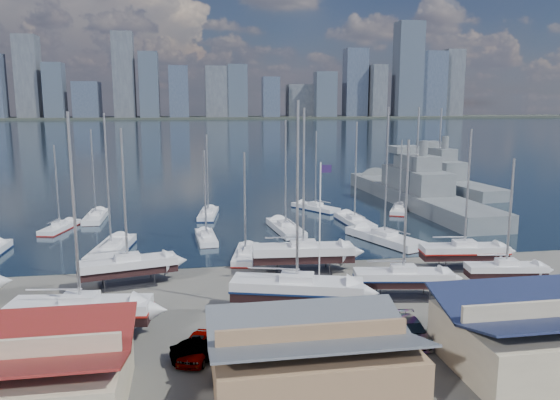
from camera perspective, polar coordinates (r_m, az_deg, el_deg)
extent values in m
plane|color=#605E59|center=(49.76, -0.80, -10.11)|extent=(1400.00, 1400.00, 0.00)
cube|color=#1A2D3D|center=(356.64, -8.50, 7.21)|extent=(1400.00, 600.00, 0.40)
cube|color=#2D332D|center=(616.40, -9.02, 8.48)|extent=(1400.00, 80.00, 2.20)
cube|color=#595E66|center=(637.01, -24.80, 11.62)|extent=(22.49, 24.47, 83.83)
cube|color=#3D4756|center=(623.36, -22.48, 10.55)|extent=(19.55, 21.83, 55.97)
cube|color=#475166|center=(623.49, -19.50, 9.86)|extent=(26.03, 30.49, 37.14)
cube|color=#595E66|center=(607.15, -16.00, 12.44)|extent=(21.60, 16.58, 87.63)
cube|color=#3D4756|center=(606.03, -13.49, 11.61)|extent=(19.42, 28.42, 67.60)
cube|color=#475166|center=(607.91, -10.53, 11.07)|extent=(20.24, 23.80, 54.09)
cube|color=#595E66|center=(605.49, -6.60, 11.17)|extent=(24.62, 19.72, 54.00)
cube|color=#3D4756|center=(605.32, -4.48, 11.30)|extent=(20.75, 17.93, 55.97)
cube|color=#475166|center=(607.93, -0.98, 10.72)|extent=(18.36, 16.25, 43.03)
cube|color=#595E66|center=(632.88, 2.05, 10.35)|extent=(28.49, 22.03, 35.69)
cube|color=#3D4756|center=(621.31, 4.74, 10.95)|extent=(23.34, 17.87, 49.11)
cube|color=#475166|center=(646.61, 7.87, 12.05)|extent=(25.35, 19.79, 75.95)
cube|color=#595E66|center=(647.55, 10.04, 11.18)|extent=(17.00, 27.45, 57.67)
cube|color=#3D4756|center=(661.71, 13.23, 13.14)|extent=(29.28, 24.05, 106.04)
cube|color=#475166|center=(682.45, 15.39, 11.61)|extent=(30.82, 28.37, 74.41)
cube|color=#595E66|center=(697.12, 17.61, 11.59)|extent=(21.74, 17.03, 77.48)
cube|color=#8C6B4C|center=(34.72, 3.42, -16.79)|extent=(12.00, 8.00, 3.00)
cube|color=slate|center=(33.85, 3.45, -13.71)|extent=(12.60, 8.40, 1.27)
cube|color=#BFB293|center=(41.02, 26.40, -13.20)|extent=(13.00, 9.00, 3.40)
cube|color=#1F254E|center=(40.21, 26.66, -10.17)|extent=(13.65, 9.45, 1.41)
cube|color=#2D2D33|center=(44.42, -19.93, -13.19)|extent=(5.90, 3.28, 0.16)
cube|color=black|center=(43.86, -20.06, -11.35)|extent=(10.44, 3.73, 0.82)
cube|color=silver|center=(43.58, -20.12, -10.35)|extent=(10.49, 4.15, 0.82)
cube|color=maroon|center=(43.70, -20.09, -10.81)|extent=(10.60, 4.19, 0.16)
cube|color=silver|center=(43.36, -20.17, -9.53)|extent=(2.75, 2.03, 0.50)
cylinder|color=#B2B2B7|center=(41.67, -20.73, -0.88)|extent=(0.22, 0.22, 13.78)
cube|color=#2D2D33|center=(54.54, -15.52, -8.57)|extent=(5.41, 3.39, 0.16)
cube|color=black|center=(54.09, -15.59, -7.08)|extent=(9.38, 4.21, 0.73)
cube|color=silver|center=(53.88, -15.63, -6.33)|extent=(9.47, 4.59, 0.73)
cube|color=silver|center=(53.72, -15.66, -5.70)|extent=(2.57, 2.02, 0.50)
cylinder|color=#B2B2B7|center=(52.46, -15.97, 0.52)|extent=(0.22, 0.22, 12.32)
cube|color=#2D2D33|center=(46.11, 1.77, -11.69)|extent=(6.44, 4.29, 0.16)
cube|color=black|center=(45.56, 1.78, -9.88)|extent=(11.02, 5.54, 0.86)
cube|color=silver|center=(45.28, 1.79, -8.85)|extent=(11.15, 5.97, 0.86)
cube|color=#0D1D44|center=(45.41, 1.78, -9.33)|extent=(11.26, 6.03, 0.17)
cube|color=silver|center=(45.06, 1.79, -8.04)|extent=(3.09, 2.50, 0.50)
cylinder|color=#B2B2B7|center=(43.39, 1.84, 0.78)|extent=(0.22, 0.22, 14.50)
cube|color=#2D2D33|center=(56.71, 2.42, -7.47)|extent=(5.84, 3.02, 0.16)
cube|color=black|center=(56.27, 2.43, -5.98)|extent=(10.45, 3.22, 0.82)
cube|color=silver|center=(56.05, 2.43, -5.17)|extent=(10.48, 3.65, 0.82)
cube|color=silver|center=(55.88, 2.44, -4.52)|extent=(2.70, 1.92, 0.50)
cylinder|color=#B2B2B7|center=(54.58, 2.49, 2.30)|extent=(0.22, 0.22, 13.89)
cube|color=#2D2D33|center=(50.57, 12.66, -9.93)|extent=(5.00, 2.90, 0.16)
cube|color=black|center=(50.10, 12.73, -8.36)|extent=(8.79, 3.41, 0.69)
cube|color=silver|center=(49.89, 12.76, -7.61)|extent=(8.85, 3.76, 0.69)
cube|color=#0D1D44|center=(49.98, 12.74, -7.96)|extent=(8.93, 3.80, 0.14)
cube|color=silver|center=(49.71, 12.78, -6.96)|extent=(2.35, 1.77, 0.50)
cylinder|color=#B2B2B7|center=(48.40, 13.04, -0.68)|extent=(0.22, 0.22, 11.57)
cube|color=#2D2D33|center=(60.65, 18.57, -6.83)|extent=(5.13, 2.81, 0.16)
cube|color=black|center=(60.25, 18.65, -5.48)|extent=(9.09, 3.17, 0.71)
cube|color=silver|center=(60.07, 18.69, -4.83)|extent=(9.14, 3.54, 0.71)
cube|color=maroon|center=(60.15, 18.67, -5.13)|extent=(9.23, 3.57, 0.14)
cube|color=silver|center=(59.92, 18.72, -4.27)|extent=(2.39, 1.75, 0.50)
cylinder|color=#B2B2B7|center=(58.81, 19.04, 1.18)|extent=(0.22, 0.22, 12.02)
cube|color=#2D2D33|center=(56.05, 22.41, -8.46)|extent=(4.25, 2.41, 0.16)
cube|color=black|center=(55.64, 22.51, -7.08)|extent=(7.50, 2.78, 0.59)
cube|color=silver|center=(55.48, 22.55, -6.50)|extent=(7.54, 3.08, 0.59)
cube|color=silver|center=(55.33, 22.59, -5.96)|extent=(1.99, 1.48, 0.50)
cylinder|color=#B2B2B7|center=(54.29, 22.92, -1.19)|extent=(0.22, 0.22, 9.89)
cube|color=black|center=(80.67, -21.99, -3.10)|extent=(3.93, 8.32, 0.65)
cube|color=silver|center=(80.53, -22.02, -2.65)|extent=(4.26, 8.40, 0.65)
cube|color=maroon|center=(80.60, -22.00, -2.86)|extent=(4.30, 8.49, 0.13)
cube|color=silver|center=(80.42, -22.04, -2.26)|extent=(1.83, 2.30, 0.50)
cylinder|color=#B2B2B7|center=(79.53, -22.29, 1.42)|extent=(0.22, 0.22, 10.93)
cube|color=black|center=(85.94, -18.65, -2.15)|extent=(2.32, 9.36, 0.75)
cube|color=silver|center=(85.79, -18.68, -1.66)|extent=(2.71, 9.36, 0.75)
cube|color=silver|center=(85.67, -18.71, -1.25)|extent=(1.59, 2.35, 0.50)
cylinder|color=#B2B2B7|center=(84.74, -18.94, 2.76)|extent=(0.22, 0.22, 12.60)
cube|color=black|center=(66.33, -17.17, -5.66)|extent=(4.28, 11.45, 0.89)
cube|color=silver|center=(66.10, -17.21, -4.91)|extent=(4.75, 11.52, 0.89)
cube|color=#0D1D44|center=(66.20, -17.19, -5.26)|extent=(4.80, 11.63, 0.18)
cube|color=silver|center=(65.92, -17.24, -4.33)|extent=(2.27, 3.04, 0.50)
cylinder|color=#B2B2B7|center=(64.55, -17.57, 1.96)|extent=(0.22, 0.22, 15.09)
cube|color=black|center=(69.83, -7.70, -4.42)|extent=(2.38, 8.06, 0.64)
cube|color=silver|center=(69.67, -7.71, -3.91)|extent=(2.71, 8.08, 0.64)
cube|color=silver|center=(69.54, -7.73, -3.46)|extent=(1.46, 2.07, 0.50)
cylinder|color=#B2B2B7|center=(68.52, -7.83, 0.71)|extent=(0.22, 0.22, 10.74)
cube|color=black|center=(84.27, -7.49, -1.92)|extent=(3.30, 8.90, 0.70)
cube|color=silver|center=(84.13, -7.50, -1.45)|extent=(3.67, 8.96, 0.70)
cube|color=#0D1D44|center=(84.19, -7.50, -1.67)|extent=(3.70, 9.05, 0.14)
cube|color=silver|center=(84.01, -7.51, -1.05)|extent=(1.76, 2.36, 0.50)
cylinder|color=#B2B2B7|center=(83.12, -7.60, 2.75)|extent=(0.22, 0.22, 11.74)
cube|color=black|center=(61.87, -3.63, -6.26)|extent=(3.62, 8.49, 0.66)
cube|color=silver|center=(61.69, -3.63, -5.67)|extent=(3.96, 8.56, 0.66)
cube|color=maroon|center=(61.77, -3.63, -5.94)|extent=(4.00, 8.64, 0.13)
cube|color=silver|center=(61.53, -3.64, -5.15)|extent=(1.78, 2.31, 0.50)
cylinder|color=#B2B2B7|center=(60.35, -3.69, -0.27)|extent=(0.22, 0.22, 11.15)
cube|color=black|center=(74.05, 0.58, -3.55)|extent=(3.54, 10.60, 0.83)
cube|color=silver|center=(73.85, 0.58, -2.92)|extent=(3.98, 10.64, 0.83)
cube|color=silver|center=(73.71, 0.58, -2.42)|extent=(2.01, 2.77, 0.50)
cylinder|color=#B2B2B7|center=(72.54, 0.59, 2.81)|extent=(0.22, 0.22, 14.03)
cube|color=black|center=(88.84, 3.71, -1.23)|extent=(6.48, 8.65, 0.71)
cube|color=silver|center=(88.70, 3.72, -0.78)|extent=(6.80, 8.85, 0.71)
cube|color=#0D1D44|center=(88.76, 3.71, -0.99)|extent=(6.87, 8.94, 0.14)
cube|color=silver|center=(88.59, 3.72, -0.40)|extent=(2.44, 2.67, 0.50)
cylinder|color=#B2B2B7|center=(87.73, 3.76, 3.29)|extent=(0.22, 0.22, 11.98)
cube|color=black|center=(69.71, 10.81, -4.63)|extent=(6.82, 11.81, 0.93)
cube|color=silver|center=(69.48, 10.84, -3.89)|extent=(7.28, 11.99, 0.93)
cube|color=silver|center=(69.32, 10.86, -3.32)|extent=(2.88, 3.41, 0.50)
cylinder|color=#B2B2B7|center=(67.98, 11.07, 2.91)|extent=(0.22, 0.22, 15.67)
cube|color=black|center=(78.99, 7.78, -2.77)|extent=(3.03, 10.28, 0.81)
cube|color=silver|center=(78.82, 7.80, -2.19)|extent=(3.46, 10.31, 0.81)
cube|color=#0D1D44|center=(78.90, 7.79, -2.46)|extent=(3.49, 10.41, 0.16)
cube|color=silver|center=(78.68, 7.81, -1.73)|extent=(1.86, 2.64, 0.50)
cylinder|color=#B2B2B7|center=(77.61, 7.92, 3.05)|extent=(0.22, 0.22, 13.70)
cube|color=black|center=(89.38, 12.34, -1.36)|extent=(5.28, 8.01, 0.64)
cube|color=silver|center=(89.26, 12.35, -0.96)|extent=(5.58, 8.16, 0.64)
cube|color=maroon|center=(89.31, 12.35, -1.14)|extent=(5.64, 8.24, 0.13)
cube|color=silver|center=(89.15, 12.37, -0.60)|extent=(2.10, 2.39, 0.50)
cylinder|color=#B2B2B7|center=(88.36, 12.49, 2.69)|extent=(0.22, 0.22, 10.80)
cube|color=slate|center=(96.76, 13.93, -0.15)|extent=(9.01, 46.68, 4.18)
cube|color=slate|center=(96.16, 14.03, 2.13)|extent=(6.50, 16.45, 3.60)
cube|color=slate|center=(95.81, 14.11, 3.91)|extent=(4.77, 9.44, 2.40)
cube|color=slate|center=(99.84, 13.00, 5.17)|extent=(5.36, 4.82, 1.20)
cylinder|color=#B2B2B7|center=(95.41, 14.24, 7.01)|extent=(0.30, 0.30, 8.00)
cube|color=slate|center=(117.64, 16.16, 1.49)|extent=(10.17, 38.77, 3.45)
cube|color=slate|center=(117.19, 16.24, 3.20)|extent=(6.31, 13.86, 3.60)
cube|color=slate|center=(116.89, 16.31, 4.66)|extent=(4.47, 8.02, 2.40)
cube|color=slate|center=(120.01, 15.39, 5.65)|extent=(4.68, 4.27, 1.20)
cylinder|color=#B2B2B7|center=(116.54, 16.44, 7.20)|extent=(0.30, 0.30, 8.00)
imported|color=gray|center=(38.96, -8.64, -14.92)|extent=(3.21, 4.97, 1.57)
imported|color=gray|center=(38.50, -7.99, -15.32)|extent=(4.59, 2.21, 1.45)
imported|color=gray|center=(42.65, 10.63, -12.84)|extent=(3.91, 5.48, 1.39)
imported|color=gray|center=(42.22, 13.58, -13.14)|extent=(2.55, 5.26, 1.47)
cylinder|color=white|center=(49.87, 4.18, -2.90)|extent=(0.12, 0.12, 11.99)
cube|color=#241543|center=(49.07, 4.83, 3.28)|extent=(1.00, 0.05, 0.70)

